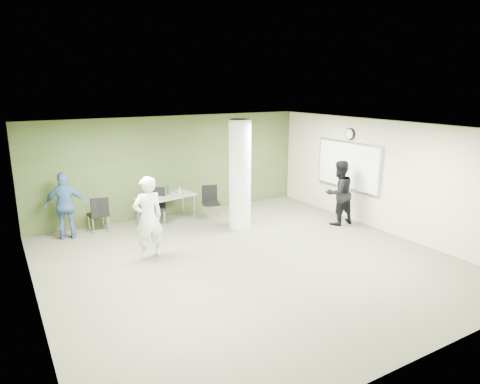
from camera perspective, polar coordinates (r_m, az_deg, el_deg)
floor at (r=9.13m, az=0.93°, el=-9.25°), size 8.00×8.00×0.00m
ceiling at (r=8.42m, az=1.01°, el=8.52°), size 8.00×8.00×0.00m
wall_back at (r=12.18m, az=-8.88°, el=3.43°), size 8.00×2.80×0.02m
wall_left at (r=7.50m, az=-26.22°, el=-4.61°), size 0.02×8.00×2.80m
wall_right_cream at (r=11.23m, az=18.69°, el=1.95°), size 0.02×8.00×2.80m
column at (r=10.84m, az=-0.02°, el=2.29°), size 0.56×0.56×2.80m
whiteboard at (r=11.96m, az=14.17°, el=3.46°), size 0.05×2.30×1.30m
wall_clock at (r=11.84m, az=14.42°, el=7.50°), size 0.06×0.32×0.32m
folding_table at (r=11.57m, az=-9.76°, el=-0.75°), size 1.67×0.99×1.00m
wastebasket at (r=11.63m, az=-13.00°, el=-3.65°), size 0.25×0.25×0.29m
chair_back_left at (r=11.29m, az=-18.16°, el=-2.49°), size 0.53×0.53×0.91m
chair_back_right at (r=11.30m, az=-18.37°, el=-2.58°), size 0.48×0.48×0.89m
chair_table_left at (r=11.49m, az=-11.09°, el=-1.51°), size 0.64×0.64×0.99m
chair_table_right at (r=11.87m, az=-3.98°, el=-1.00°), size 0.57×0.57×0.92m
woman_white at (r=9.23m, az=-12.15°, el=-3.38°), size 0.69×0.49×1.79m
man_black at (r=11.55m, az=13.05°, el=-0.11°), size 0.85×0.67×1.72m
man_blue at (r=11.00m, az=-22.21°, el=-1.71°), size 1.03×0.61×1.64m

